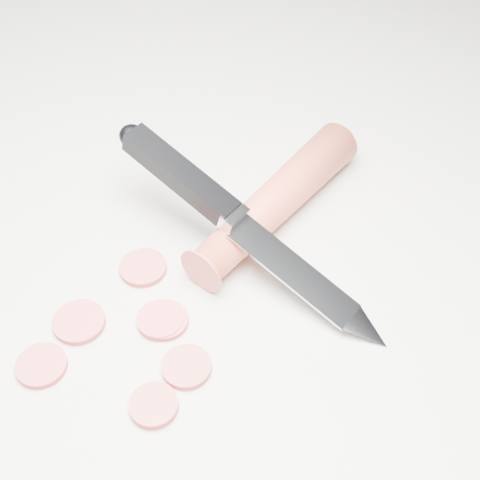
# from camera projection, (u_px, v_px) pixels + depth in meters

# --- Properties ---
(ground) EXTENTS (2.40, 2.40, 0.00)m
(ground) POSITION_uv_depth(u_px,v_px,m) (171.00, 282.00, 0.55)
(ground) COLOR beige
(ground) RESTS_ON ground
(carrot) EXTENTS (0.12, 0.20, 0.04)m
(carrot) POSITION_uv_depth(u_px,v_px,m) (276.00, 201.00, 0.58)
(carrot) COLOR #D0482E
(carrot) RESTS_ON ground
(carrot_slice_0) EXTENTS (0.04, 0.04, 0.01)m
(carrot_slice_0) POSITION_uv_depth(u_px,v_px,m) (79.00, 322.00, 0.52)
(carrot_slice_0) COLOR #CB4F48
(carrot_slice_0) RESTS_ON ground
(carrot_slice_1) EXTENTS (0.04, 0.04, 0.01)m
(carrot_slice_1) POSITION_uv_depth(u_px,v_px,m) (42.00, 365.00, 0.49)
(carrot_slice_1) COLOR #CB4F48
(carrot_slice_1) RESTS_ON ground
(carrot_slice_2) EXTENTS (0.04, 0.04, 0.01)m
(carrot_slice_2) POSITION_uv_depth(u_px,v_px,m) (160.00, 320.00, 0.52)
(carrot_slice_2) COLOR #CB4F48
(carrot_slice_2) RESTS_ON ground
(carrot_slice_3) EXTENTS (0.04, 0.04, 0.01)m
(carrot_slice_3) POSITION_uv_depth(u_px,v_px,m) (186.00, 367.00, 0.49)
(carrot_slice_3) COLOR #CB4F48
(carrot_slice_3) RESTS_ON ground
(carrot_slice_4) EXTENTS (0.04, 0.04, 0.01)m
(carrot_slice_4) POSITION_uv_depth(u_px,v_px,m) (165.00, 320.00, 0.52)
(carrot_slice_4) COLOR #CB4F48
(carrot_slice_4) RESTS_ON ground
(carrot_slice_5) EXTENTS (0.04, 0.04, 0.01)m
(carrot_slice_5) POSITION_uv_depth(u_px,v_px,m) (143.00, 268.00, 0.56)
(carrot_slice_5) COLOR #CB4F48
(carrot_slice_5) RESTS_ON ground
(carrot_slice_6) EXTENTS (0.03, 0.03, 0.01)m
(carrot_slice_6) POSITION_uv_depth(u_px,v_px,m) (154.00, 406.00, 0.47)
(carrot_slice_6) COLOR #CB4F48
(carrot_slice_6) RESTS_ON ground
(kitchen_knife) EXTENTS (0.26, 0.14, 0.08)m
(kitchen_knife) POSITION_uv_depth(u_px,v_px,m) (249.00, 227.00, 0.53)
(kitchen_knife) COLOR silver
(kitchen_knife) RESTS_ON ground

